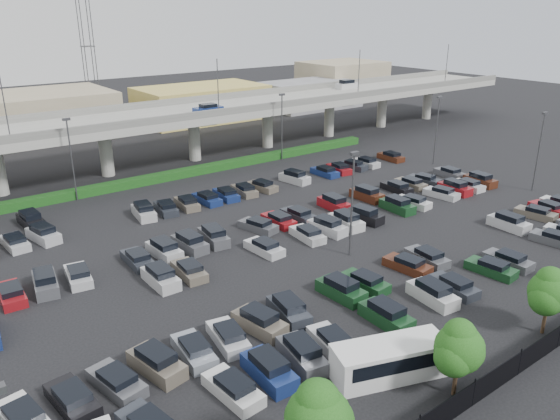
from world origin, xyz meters
The scene contains 10 objects.
ground centered at (0.00, 0.00, 0.00)m, with size 280.00×280.00×0.00m, color black.
overpass centered at (-0.21, 31.99, 6.97)m, with size 150.00×13.00×15.80m.
hedge centered at (0.00, 25.00, 0.55)m, with size 66.00×1.60×1.10m, color #113C13.
fence centered at (-0.05, -28.00, 0.90)m, with size 70.00×0.10×2.00m.
tree_row centered at (0.70, -26.53, 3.52)m, with size 65.07×3.66×5.94m.
shuttle_bus centered at (-10.86, -23.00, 1.33)m, with size 8.04×4.96×2.44m.
parked_cars centered at (-1.24, -3.38, 0.62)m, with size 63.14×41.68×1.67m.
light_poles centered at (-4.13, 2.00, 6.24)m, with size 66.90×48.38×10.30m.
distant_buildings centered at (12.38, 61.81, 3.74)m, with size 138.00×24.00×9.00m.
comm_tower centered at (4.00, 74.00, 15.61)m, with size 2.40×2.40×30.00m.
Camera 1 is at (-34.32, -42.36, 22.66)m, focal length 35.00 mm.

